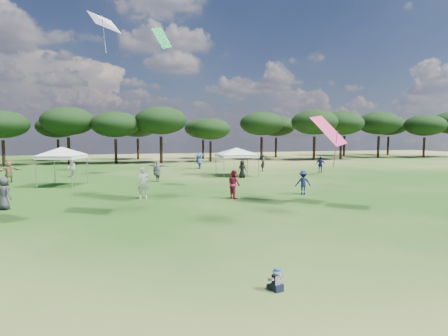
# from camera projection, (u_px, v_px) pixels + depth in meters

# --- Properties ---
(ground) EXTENTS (140.00, 140.00, 0.00)m
(ground) POSITION_uv_depth(u_px,v_px,m) (301.00, 330.00, 7.23)
(ground) COLOR #295319
(ground) RESTS_ON ground
(tree_line) EXTENTS (108.78, 17.63, 7.77)m
(tree_line) POSITION_uv_depth(u_px,v_px,m) (152.00, 123.00, 52.58)
(tree_line) COLOR black
(tree_line) RESTS_ON ground
(tent_left) EXTENTS (5.16, 5.16, 3.19)m
(tent_left) POSITION_uv_depth(u_px,v_px,m) (62.00, 149.00, 27.18)
(tent_left) COLOR gray
(tent_left) RESTS_ON ground
(tent_right) EXTENTS (6.74, 6.74, 2.91)m
(tent_right) POSITION_uv_depth(u_px,v_px,m) (237.00, 149.00, 34.17)
(tent_right) COLOR gray
(tent_right) RESTS_ON ground
(toddler) EXTENTS (0.40, 0.43, 0.56)m
(toddler) POSITION_uv_depth(u_px,v_px,m) (277.00, 280.00, 9.04)
(toddler) COLOR black
(toddler) RESTS_ON ground
(festival_crowd) EXTENTS (30.22, 21.40, 1.92)m
(festival_crowd) POSITION_uv_depth(u_px,v_px,m) (151.00, 170.00, 30.82)
(festival_crowd) COLOR maroon
(festival_crowd) RESTS_ON ground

